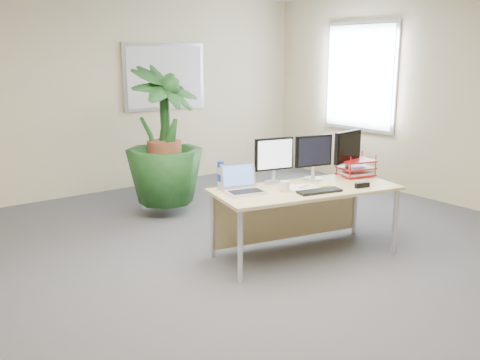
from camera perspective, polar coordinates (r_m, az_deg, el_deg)
floor at (r=4.36m, az=4.40°, el=-12.27°), size 8.00×8.00×0.00m
back_wall at (r=7.44m, az=-16.32°, el=8.74°), size 7.00×0.04×2.70m
whiteboard at (r=7.90m, az=-8.03°, el=10.84°), size 1.30×0.04×0.95m
window at (r=8.03m, az=12.65°, el=10.69°), size 0.04×1.30×1.55m
desk at (r=5.12m, az=6.43°, el=-2.08°), size 1.85×1.08×0.67m
floor_plant at (r=6.33m, az=-8.06°, el=2.92°), size 1.11×1.11×1.50m
monitor_left at (r=5.09m, az=3.65°, el=2.41°), size 0.40×0.18×0.44m
monitor_right at (r=5.28m, az=7.85°, el=2.72°), size 0.40×0.18×0.44m
monitor_dark at (r=5.50m, az=11.42°, el=3.12°), size 0.42×0.19×0.46m
laptop at (r=4.82m, az=0.25°, el=-0.54°), size 0.40×0.36×0.25m
keyboard at (r=4.85m, az=8.48°, el=-1.19°), size 0.43×0.22×0.02m
coffee_mug at (r=4.84m, az=4.78°, el=-0.68°), size 0.12×0.09×0.10m
spiral_notebook at (r=4.99m, az=6.57°, el=-0.80°), size 0.35×0.30×0.01m
orange_pen at (r=4.98m, az=6.87°, el=-0.71°), size 0.14×0.04×0.01m
yellow_highlighter at (r=5.06m, az=9.12°, el=-0.65°), size 0.11×0.05×0.01m
water_bottle at (r=4.88m, az=-2.05°, el=0.43°), size 0.07×0.07×0.27m
letter_tray at (r=5.55m, az=12.26°, el=1.16°), size 0.39×0.32×0.16m
stapler at (r=5.10m, az=12.91°, el=-0.53°), size 0.15×0.07×0.05m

